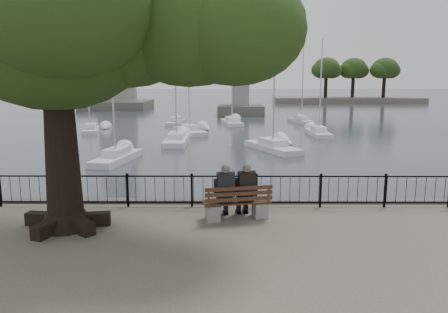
{
  "coord_description": "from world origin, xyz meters",
  "views": [
    {
      "loc": [
        0.07,
        -10.65,
        3.96
      ],
      "look_at": [
        0.0,
        2.5,
        1.6
      ],
      "focal_mm": 35.0,
      "sensor_mm": 36.0,
      "label": 1
    }
  ],
  "objects_px": {
    "bench": "(237,207)",
    "lion_monument": "(240,98)",
    "tree": "(86,15)",
    "lighthouse": "(114,25)",
    "person_left": "(225,193)",
    "person_right": "(245,192)"
  },
  "relations": [
    {
      "from": "person_left",
      "to": "person_right",
      "type": "xyz_separation_m",
      "value": [
        0.59,
        0.12,
        0.0
      ]
    },
    {
      "from": "tree",
      "to": "bench",
      "type": "bearing_deg",
      "value": 8.91
    },
    {
      "from": "person_right",
      "to": "tree",
      "type": "xyz_separation_m",
      "value": [
        -4.07,
        -0.76,
        4.79
      ]
    },
    {
      "from": "bench",
      "to": "person_right",
      "type": "relative_size",
      "value": 1.24
    },
    {
      "from": "person_right",
      "to": "bench",
      "type": "bearing_deg",
      "value": -145.7
    },
    {
      "from": "person_right",
      "to": "lion_monument",
      "type": "relative_size",
      "value": 0.18
    },
    {
      "from": "bench",
      "to": "lion_monument",
      "type": "xyz_separation_m",
      "value": [
        1.62,
        48.6,
        0.97
      ]
    },
    {
      "from": "tree",
      "to": "lion_monument",
      "type": "xyz_separation_m",
      "value": [
        5.46,
        49.2,
        -4.2
      ]
    },
    {
      "from": "bench",
      "to": "tree",
      "type": "relative_size",
      "value": 0.2
    },
    {
      "from": "person_right",
      "to": "lion_monument",
      "type": "distance_m",
      "value": 48.46
    },
    {
      "from": "person_right",
      "to": "lighthouse",
      "type": "height_order",
      "value": "lighthouse"
    },
    {
      "from": "lighthouse",
      "to": "person_left",
      "type": "bearing_deg",
      "value": -73.45
    },
    {
      "from": "person_right",
      "to": "tree",
      "type": "bearing_deg",
      "value": -169.38
    },
    {
      "from": "lighthouse",
      "to": "bench",
      "type": "bearing_deg",
      "value": -73.15
    },
    {
      "from": "person_right",
      "to": "tree",
      "type": "height_order",
      "value": "tree"
    },
    {
      "from": "person_right",
      "to": "lighthouse",
      "type": "bearing_deg",
      "value": 107.1
    },
    {
      "from": "lion_monument",
      "to": "person_left",
      "type": "bearing_deg",
      "value": -92.33
    },
    {
      "from": "tree",
      "to": "person_left",
      "type": "bearing_deg",
      "value": 10.43
    },
    {
      "from": "bench",
      "to": "tree",
      "type": "xyz_separation_m",
      "value": [
        -3.84,
        -0.6,
        5.17
      ]
    },
    {
      "from": "person_left",
      "to": "lighthouse",
      "type": "height_order",
      "value": "lighthouse"
    },
    {
      "from": "person_left",
      "to": "lion_monument",
      "type": "height_order",
      "value": "lion_monument"
    },
    {
      "from": "person_left",
      "to": "tree",
      "type": "height_order",
      "value": "tree"
    }
  ]
}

